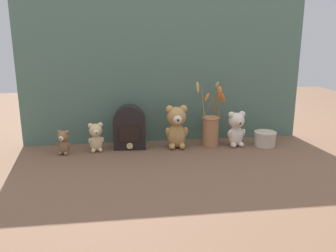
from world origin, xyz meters
name	(u,v)px	position (x,y,z in m)	size (l,w,h in m)	color
ground_plane	(169,149)	(0.00, 0.00, 0.00)	(4.00, 4.00, 0.00)	brown
backdrop_wall	(164,71)	(0.00, 0.17, 0.39)	(1.53, 0.02, 0.78)	#4C6B5B
teddy_bear_large	(177,126)	(0.05, 0.02, 0.12)	(0.12, 0.12, 0.23)	tan
teddy_bear_medium	(236,128)	(0.37, 0.01, 0.10)	(0.10, 0.10, 0.19)	beige
teddy_bear_small	(96,137)	(-0.37, 0.02, 0.08)	(0.08, 0.08, 0.15)	#DBBC84
teddy_bear_tiny	(64,142)	(-0.53, 0.00, 0.06)	(0.07, 0.06, 0.12)	olive
flower_vase	(211,127)	(0.23, 0.04, 0.10)	(0.16, 0.15, 0.35)	#AD7047
vintage_radio	(130,128)	(-0.20, 0.05, 0.11)	(0.17, 0.11, 0.23)	black
decorative_tin_tall	(265,139)	(0.52, -0.01, 0.04)	(0.12, 0.12, 0.08)	beige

